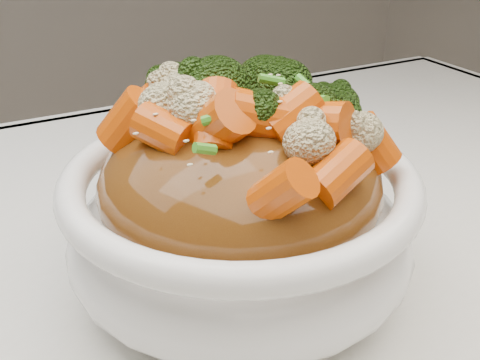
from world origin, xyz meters
TOP-DOWN VIEW (x-y plane):
  - tablecloth at (0.00, 0.00)m, footprint 1.20×0.80m
  - bowl at (0.04, 0.00)m, footprint 0.26×0.26m
  - sauce_base at (0.04, 0.00)m, footprint 0.21×0.21m
  - carrots at (0.04, 0.00)m, footprint 0.21×0.21m
  - broccoli at (0.04, 0.00)m, footprint 0.21×0.21m
  - cauliflower at (0.04, 0.00)m, footprint 0.21×0.21m
  - scallions at (0.04, 0.00)m, footprint 0.16×0.16m
  - sesame_seeds at (0.04, 0.00)m, footprint 0.19×0.19m

SIDE VIEW (x-z plane):
  - tablecloth at x=0.00m, z-range 0.71..0.75m
  - bowl at x=0.04m, z-range 0.75..0.84m
  - sauce_base at x=0.04m, z-range 0.78..0.88m
  - cauliflower at x=0.04m, z-range 0.87..0.91m
  - broccoli at x=0.04m, z-range 0.87..0.92m
  - carrots at x=0.04m, z-range 0.87..0.93m
  - scallions at x=0.04m, z-range 0.89..0.91m
  - sesame_seeds at x=0.04m, z-range 0.89..0.90m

